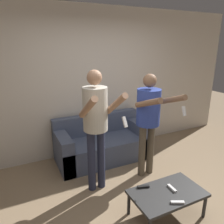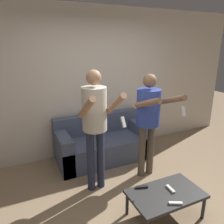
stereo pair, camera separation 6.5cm
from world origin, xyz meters
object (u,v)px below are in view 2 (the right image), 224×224
(person_standing_left, at_px, (95,118))
(remote_mid, at_px, (171,189))
(person_standing_right, at_px, (149,114))
(remote_far, at_px, (142,187))
(remote_near, at_px, (176,203))
(couch, at_px, (103,144))
(coffee_table, at_px, (166,195))

(person_standing_left, height_order, remote_mid, person_standing_left)
(person_standing_right, relative_size, remote_mid, 10.80)
(remote_mid, xyz_separation_m, remote_far, (-0.30, 0.18, 0.00))
(remote_near, bearing_deg, remote_far, 114.89)
(couch, xyz_separation_m, remote_near, (0.11, -1.87, 0.08))
(person_standing_left, relative_size, remote_near, 11.56)
(person_standing_right, height_order, remote_near, person_standing_right)
(person_standing_left, bearing_deg, coffee_table, -57.20)
(remote_mid, bearing_deg, couch, 97.56)
(remote_near, bearing_deg, person_standing_left, 116.51)
(person_standing_left, height_order, remote_far, person_standing_left)
(person_standing_right, height_order, coffee_table, person_standing_right)
(person_standing_right, relative_size, coffee_table, 1.85)
(person_standing_right, bearing_deg, remote_near, -106.72)
(couch, height_order, remote_far, couch)
(remote_near, xyz_separation_m, remote_far, (-0.19, 0.40, 0.00))
(remote_mid, bearing_deg, person_standing_right, 76.08)
(person_standing_right, distance_m, remote_near, 1.31)
(remote_far, bearing_deg, remote_mid, -30.89)
(remote_mid, distance_m, remote_far, 0.35)
(coffee_table, height_order, remote_far, remote_far)
(person_standing_right, xyz_separation_m, coffee_table, (-0.30, -0.87, -0.73))
(coffee_table, distance_m, remote_mid, 0.10)
(person_standing_left, xyz_separation_m, coffee_table, (0.56, -0.87, -0.79))
(remote_far, bearing_deg, remote_near, -65.11)
(person_standing_right, bearing_deg, person_standing_left, 179.96)
(couch, height_order, person_standing_right, person_standing_right)
(coffee_table, distance_m, remote_near, 0.21)
(couch, distance_m, remote_mid, 1.66)
(remote_mid, bearing_deg, remote_near, -116.57)
(couch, distance_m, person_standing_left, 1.22)
(person_standing_left, bearing_deg, person_standing_right, -0.04)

